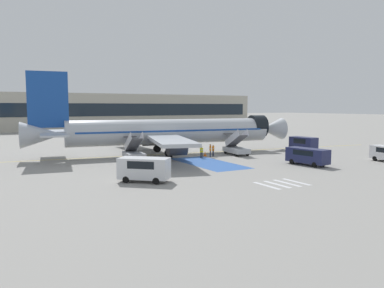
% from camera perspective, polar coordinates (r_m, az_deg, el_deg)
% --- Properties ---
extents(ground_plane, '(600.00, 600.00, 0.00)m').
position_cam_1_polar(ground_plane, '(56.92, -1.41, -1.48)').
color(ground_plane, gray).
extents(apron_leadline_yellow, '(74.28, 9.26, 0.01)m').
position_cam_1_polar(apron_leadline_yellow, '(56.60, -2.98, -1.52)').
color(apron_leadline_yellow, gold).
rests_on(apron_leadline_yellow, ground_plane).
extents(apron_stand_patch_blue, '(5.19, 12.29, 0.01)m').
position_cam_1_polar(apron_stand_patch_blue, '(47.40, 2.53, -2.92)').
color(apron_stand_patch_blue, '#2856A8').
rests_on(apron_stand_patch_blue, ground_plane).
extents(apron_walkway_bar_0, '(0.44, 3.60, 0.01)m').
position_cam_1_polar(apron_walkway_bar_0, '(34.64, 11.30, -6.24)').
color(apron_walkway_bar_0, silver).
rests_on(apron_walkway_bar_0, ground_plane).
extents(apron_walkway_bar_1, '(0.44, 3.60, 0.01)m').
position_cam_1_polar(apron_walkway_bar_1, '(35.41, 12.80, -6.01)').
color(apron_walkway_bar_1, silver).
rests_on(apron_walkway_bar_1, ground_plane).
extents(apron_walkway_bar_2, '(0.44, 3.60, 0.01)m').
position_cam_1_polar(apron_walkway_bar_2, '(36.20, 14.24, -5.79)').
color(apron_walkway_bar_2, silver).
rests_on(apron_walkway_bar_2, ground_plane).
extents(apron_walkway_bar_3, '(0.44, 3.60, 0.01)m').
position_cam_1_polar(apron_walkway_bar_3, '(37.01, 15.61, -5.57)').
color(apron_walkway_bar_3, silver).
rests_on(apron_walkway_bar_3, ground_plane).
extents(airliner, '(40.52, 31.39, 11.76)m').
position_cam_1_polar(airliner, '(56.06, -3.68, 1.93)').
color(airliner, '#B7BCC4').
rests_on(airliner, ground_plane).
extents(boarding_stairs_forward, '(2.77, 5.42, 3.89)m').
position_cam_1_polar(boarding_stairs_forward, '(55.84, 6.74, -0.65)').
color(boarding_stairs_forward, '#ADB2BA').
rests_on(boarding_stairs_forward, ground_plane).
extents(boarding_stairs_aft, '(2.77, 5.42, 3.90)m').
position_cam_1_polar(boarding_stairs_aft, '(50.43, -8.87, -1.35)').
color(boarding_stairs_aft, '#ADB2BA').
rests_on(boarding_stairs_aft, ground_plane).
extents(fuel_tanker, '(9.01, 3.91, 3.30)m').
position_cam_1_polar(fuel_tanker, '(74.90, -14.77, 1.34)').
color(fuel_tanker, '#38383D').
rests_on(fuel_tanker, ground_plane).
extents(service_van_0, '(4.92, 4.63, 2.30)m').
position_cam_1_polar(service_van_0, '(35.75, -7.31, -3.58)').
color(service_van_0, silver).
rests_on(service_van_0, ground_plane).
extents(service_van_2, '(2.55, 5.49, 2.06)m').
position_cam_1_polar(service_van_2, '(47.68, 17.18, -1.62)').
color(service_van_2, '#1E234C').
rests_on(service_van_2, ground_plane).
extents(service_van_3, '(2.32, 4.37, 2.40)m').
position_cam_1_polar(service_van_3, '(60.83, 16.61, 0.09)').
color(service_van_3, '#1E234C').
rests_on(service_van_3, ground_plane).
extents(ground_crew_0, '(0.48, 0.37, 1.64)m').
position_cam_1_polar(ground_crew_0, '(51.93, 1.45, -1.12)').
color(ground_crew_0, '#2D2D33').
rests_on(ground_crew_0, ground_plane).
extents(ground_crew_1, '(0.48, 0.36, 1.72)m').
position_cam_1_polar(ground_crew_1, '(51.50, -3.17, -1.13)').
color(ground_crew_1, black).
rests_on(ground_crew_1, ground_plane).
extents(ground_crew_2, '(0.47, 0.46, 1.69)m').
position_cam_1_polar(ground_crew_2, '(53.74, 3.24, -0.87)').
color(ground_crew_2, '#191E38').
rests_on(ground_crew_2, ground_plane).
extents(ground_crew_3, '(0.44, 0.48, 1.88)m').
position_cam_1_polar(ground_crew_3, '(52.78, 2.81, -0.85)').
color(ground_crew_3, '#191E38').
rests_on(ground_crew_3, ground_plane).
extents(traffic_cone_0, '(0.55, 0.55, 0.61)m').
position_cam_1_polar(traffic_cone_0, '(54.05, 2.02, -1.53)').
color(traffic_cone_0, orange).
rests_on(traffic_cone_0, ground_plane).
extents(traffic_cone_1, '(0.63, 0.63, 0.70)m').
position_cam_1_polar(traffic_cone_1, '(47.31, -6.54, -2.55)').
color(traffic_cone_1, orange).
rests_on(traffic_cone_1, ground_plane).
extents(traffic_cone_2, '(0.62, 0.62, 0.69)m').
position_cam_1_polar(traffic_cone_2, '(46.52, -10.00, -2.74)').
color(traffic_cone_2, orange).
rests_on(traffic_cone_2, ground_plane).
extents(terminal_building, '(111.91, 12.10, 11.23)m').
position_cam_1_polar(terminal_building, '(124.78, -14.43, 4.83)').
color(terminal_building, '#B2AD9E').
rests_on(terminal_building, ground_plane).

